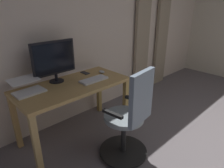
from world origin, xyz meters
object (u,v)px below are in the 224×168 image
object	(u,v)px
computer_keyboard	(94,80)
cell_phone_face_up	(85,73)
desk	(73,92)
computer_mouse	(102,72)
computer_monitor	(54,59)
office_chair	(129,121)
laptop	(27,87)

from	to	relation	value
computer_keyboard	cell_phone_face_up	xyz separation A→B (m)	(-0.08, -0.30, -0.01)
cell_phone_face_up	desk	bearing A→B (deg)	32.34
desk	computer_mouse	xyz separation A→B (m)	(-0.52, -0.06, 0.12)
computer_keyboard	cell_phone_face_up	distance (m)	0.31
computer_monitor	cell_phone_face_up	world-z (taller)	computer_monitor
computer_monitor	computer_mouse	world-z (taller)	computer_monitor
office_chair	computer_monitor	world-z (taller)	computer_monitor
computer_monitor	cell_phone_face_up	distance (m)	0.52
computer_monitor	laptop	bearing A→B (deg)	9.06
computer_mouse	computer_monitor	bearing A→B (deg)	-13.54
computer_keyboard	laptop	bearing A→B (deg)	-17.73
office_chair	laptop	world-z (taller)	office_chair
office_chair	computer_keyboard	bearing A→B (deg)	77.47
desk	cell_phone_face_up	xyz separation A→B (m)	(-0.34, -0.21, 0.11)
computer_keyboard	computer_mouse	bearing A→B (deg)	-150.11
laptop	computer_mouse	world-z (taller)	laptop
computer_monitor	laptop	world-z (taller)	computer_monitor
office_chair	computer_monitor	bearing A→B (deg)	99.57
desk	computer_mouse	bearing A→B (deg)	-173.18
office_chair	cell_phone_face_up	bearing A→B (deg)	73.92
laptop	computer_mouse	distance (m)	1.01
computer_mouse	office_chair	bearing A→B (deg)	68.85
laptop	cell_phone_face_up	bearing A→B (deg)	-178.58
computer_keyboard	laptop	distance (m)	0.78
office_chair	desk	bearing A→B (deg)	97.23
cell_phone_face_up	laptop	bearing A→B (deg)	4.72
computer_keyboard	laptop	xyz separation A→B (m)	(0.74, -0.24, 0.04)
office_chair	cell_phone_face_up	xyz separation A→B (m)	(-0.14, -0.96, 0.26)
computer_mouse	cell_phone_face_up	world-z (taller)	computer_mouse
cell_phone_face_up	computer_monitor	bearing A→B (deg)	0.64
computer_keyboard	computer_mouse	distance (m)	0.30
desk	office_chair	size ratio (longest dim) A/B	1.27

